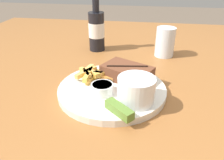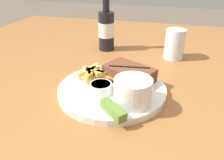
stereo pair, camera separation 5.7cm
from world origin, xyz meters
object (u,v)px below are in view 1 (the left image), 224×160
Objects in this scene: fork_utensil at (86,82)px; drinking_glass at (165,42)px; knife_utensil at (111,79)px; pickle_spear at (119,110)px; dipping_sauce_cup at (102,88)px; steak_portion at (127,73)px; beer_bottle at (97,29)px; coleslaw_cup at (136,89)px; dinner_plate at (112,90)px.

fork_utensil is 0.36m from drinking_glass.
knife_utensil is 0.30m from drinking_glass.
pickle_spear is 0.66× the size of drinking_glass.
knife_utensil is (0.01, 0.07, -0.01)m from dipping_sauce_cup.
steak_portion is 0.05m from knife_utensil.
drinking_glass is at bearing 62.48° from dipping_sauce_cup.
beer_bottle reaches higher than drinking_glass.
coleslaw_cup is 0.55× the size of knife_utensil.
coleslaw_cup reaches higher than fork_utensil.
steak_portion reaches higher than fork_utensil.
dinner_plate is 1.21× the size of beer_bottle.
drinking_glass reaches higher than dinner_plate.
dipping_sauce_cup reaches higher than pickle_spear.
beer_bottle is (-0.17, 0.38, 0.03)m from coleslaw_cup.
drinking_glass is (0.09, 0.35, 0.00)m from coleslaw_cup.
fork_utensil is at bearing -83.62° from beer_bottle.
dipping_sauce_cup is 0.53× the size of drinking_glass.
dinner_plate is 5.09× the size of dipping_sauce_cup.
dipping_sauce_cup is (-0.02, -0.04, 0.02)m from dinner_plate.
dipping_sauce_cup is at bearing 123.98° from pickle_spear.
steak_portion is 1.16× the size of fork_utensil.
pickle_spear is (0.05, -0.08, -0.00)m from dipping_sauce_cup.
pickle_spear is 0.15m from knife_utensil.
drinking_glass is (0.22, 0.28, 0.03)m from fork_utensil.
beer_bottle is (-0.11, 0.32, 0.07)m from dinner_plate.
dipping_sauce_cup is at bearing -75.83° from beer_bottle.
dinner_plate is 0.04m from knife_utensil.
beer_bottle is (-0.14, 0.26, 0.05)m from steak_portion.
knife_utensil is (-0.04, -0.02, -0.02)m from steak_portion.
dipping_sauce_cup reaches higher than dinner_plate.
coleslaw_cup is 0.16m from fork_utensil.
fork_utensil is at bearing -128.65° from drinking_glass.
coleslaw_cup is 0.83× the size of drinking_glass.
drinking_glass is at bearing 73.60° from pickle_spear.
dinner_plate is 0.34m from beer_bottle.
fork_utensil is at bearing 172.44° from dinner_plate.
fork_utensil is at bearing 140.09° from dipping_sauce_cup.
drinking_glass is at bearing 62.53° from dinner_plate.
pickle_spear is (0.03, -0.11, 0.02)m from dinner_plate.
drinking_glass reaches higher than dipping_sauce_cup.
steak_portion is at bearing 89.32° from pickle_spear.
drinking_glass is at bearing 63.92° from steak_portion.
steak_portion is 2.79× the size of dipping_sauce_cup.
pickle_spear is at bearing -90.68° from steak_portion.
dinner_plate is 1.82× the size of steak_portion.
pickle_spear is 0.52× the size of fork_utensil.
knife_utensil is 0.30m from beer_bottle.
drinking_glass reaches higher than knife_utensil.
drinking_glass is at bearing 76.21° from coleslaw_cup.
dinner_plate is 2.11× the size of fork_utensil.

